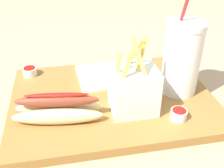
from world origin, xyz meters
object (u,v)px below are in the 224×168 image
at_px(soda_cup, 182,58).
at_px(ketchup_cup_2, 30,71).
at_px(fries_basket, 133,89).
at_px(hot_dog_1, 58,109).
at_px(ketchup_cup_1, 179,114).
at_px(napkin_stack, 107,75).

distance_m(soda_cup, ketchup_cup_2, 0.37).
bearing_deg(ketchup_cup_2, soda_cup, 158.40).
bearing_deg(fries_basket, soda_cup, -157.34).
relative_size(hot_dog_1, ketchup_cup_1, 5.63).
xyz_separation_m(ketchup_cup_1, ketchup_cup_2, (0.30, -0.23, -0.00)).
distance_m(soda_cup, ketchup_cup_1, 0.13).
bearing_deg(ketchup_cup_2, fries_basket, 139.95).
bearing_deg(fries_basket, ketchup_cup_2, -40.05).
xyz_separation_m(fries_basket, napkin_stack, (0.03, -0.14, -0.04)).
height_order(soda_cup, ketchup_cup_2, soda_cup).
bearing_deg(fries_basket, napkin_stack, -78.49).
xyz_separation_m(ketchup_cup_2, napkin_stack, (-0.19, 0.04, -0.01)).
bearing_deg(soda_cup, ketchup_cup_2, -21.60).
height_order(ketchup_cup_1, napkin_stack, ketchup_cup_1).
height_order(ketchup_cup_1, ketchup_cup_2, same).
distance_m(fries_basket, napkin_stack, 0.15).
height_order(soda_cup, ketchup_cup_1, soda_cup).
relative_size(ketchup_cup_2, napkin_stack, 0.25).
bearing_deg(napkin_stack, ketchup_cup_2, -12.58).
height_order(soda_cup, hot_dog_1, soda_cup).
distance_m(ketchup_cup_1, ketchup_cup_2, 0.38).
distance_m(fries_basket, hot_dog_1, 0.15).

